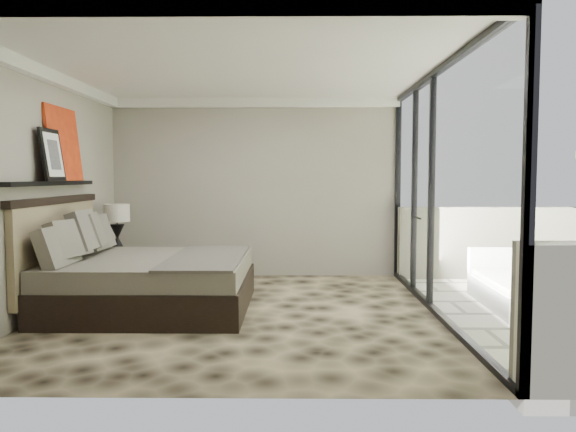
{
  "coord_description": "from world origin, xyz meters",
  "views": [
    {
      "loc": [
        0.62,
        -6.38,
        1.57
      ],
      "look_at": [
        0.54,
        0.4,
        1.1
      ],
      "focal_mm": 35.0,
      "sensor_mm": 36.0,
      "label": 1
    }
  ],
  "objects_px": {
    "ottoman": "(534,274)",
    "lounger": "(518,291)",
    "table_lamp": "(117,221)",
    "bed": "(144,278)",
    "nightstand": "(117,266)"
  },
  "relations": [
    {
      "from": "ottoman",
      "to": "lounger",
      "type": "relative_size",
      "value": 0.28
    },
    {
      "from": "table_lamp",
      "to": "bed",
      "type": "bearing_deg",
      "value": -61.58
    },
    {
      "from": "lounger",
      "to": "nightstand",
      "type": "bearing_deg",
      "value": 168.74
    },
    {
      "from": "table_lamp",
      "to": "ottoman",
      "type": "relative_size",
      "value": 1.46
    },
    {
      "from": "bed",
      "to": "ottoman",
      "type": "relative_size",
      "value": 5.06
    },
    {
      "from": "bed",
      "to": "table_lamp",
      "type": "bearing_deg",
      "value": 118.42
    },
    {
      "from": "bed",
      "to": "ottoman",
      "type": "xyz_separation_m",
      "value": [
        5.11,
        1.12,
        -0.14
      ]
    },
    {
      "from": "bed",
      "to": "ottoman",
      "type": "bearing_deg",
      "value": 12.33
    },
    {
      "from": "bed",
      "to": "table_lamp",
      "type": "height_order",
      "value": "bed"
    },
    {
      "from": "nightstand",
      "to": "bed",
      "type": "bearing_deg",
      "value": -78.06
    },
    {
      "from": "bed",
      "to": "table_lamp",
      "type": "relative_size",
      "value": 3.47
    },
    {
      "from": "table_lamp",
      "to": "ottoman",
      "type": "bearing_deg",
      "value": -2.75
    },
    {
      "from": "table_lamp",
      "to": "lounger",
      "type": "height_order",
      "value": "table_lamp"
    },
    {
      "from": "bed",
      "to": "lounger",
      "type": "bearing_deg",
      "value": 2.03
    },
    {
      "from": "ottoman",
      "to": "table_lamp",
      "type": "bearing_deg",
      "value": 177.25
    }
  ]
}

